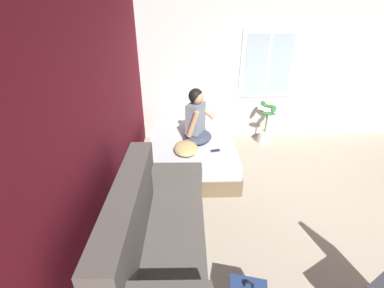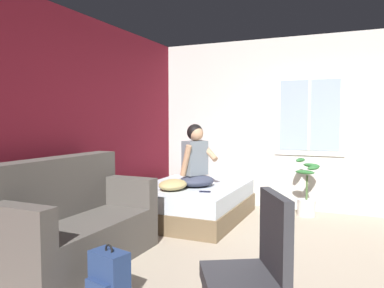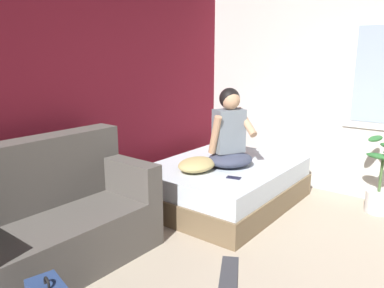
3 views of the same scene
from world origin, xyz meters
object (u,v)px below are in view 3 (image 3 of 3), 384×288
object	(u,v)px
person_seated	(230,135)
potted_plant	(380,186)
throw_pillow	(197,165)
couch	(48,221)
cell_phone	(234,178)
bed	(224,184)

from	to	relation	value
person_seated	potted_plant	size ratio (longest dim) A/B	1.03
throw_pillow	couch	bearing A→B (deg)	169.09
throw_pillow	cell_phone	world-z (taller)	throw_pillow
throw_pillow	potted_plant	world-z (taller)	potted_plant
person_seated	potted_plant	xyz separation A→B (m)	(0.86, -1.41, -0.53)
potted_plant	bed	bearing A→B (deg)	118.54
person_seated	cell_phone	world-z (taller)	person_seated
cell_phone	bed	bearing A→B (deg)	29.06
couch	person_seated	bearing A→B (deg)	-13.81
couch	cell_phone	world-z (taller)	couch
couch	potted_plant	xyz separation A→B (m)	(2.82, -1.90, -0.09)
throw_pillow	cell_phone	size ratio (longest dim) A/B	3.33
bed	throw_pillow	world-z (taller)	throw_pillow
throw_pillow	potted_plant	distance (m)	2.02
throw_pillow	cell_phone	distance (m)	0.45
cell_phone	potted_plant	world-z (taller)	potted_plant
couch	potted_plant	bearing A→B (deg)	-33.89
potted_plant	cell_phone	bearing A→B (deg)	136.29
cell_phone	person_seated	bearing A→B (deg)	24.79
throw_pillow	bed	bearing A→B (deg)	-12.67
bed	couch	distance (m)	2.05
person_seated	throw_pillow	xyz separation A→B (m)	(-0.37, 0.18, -0.29)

